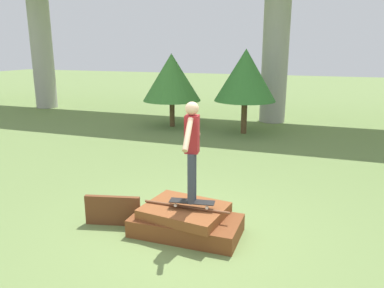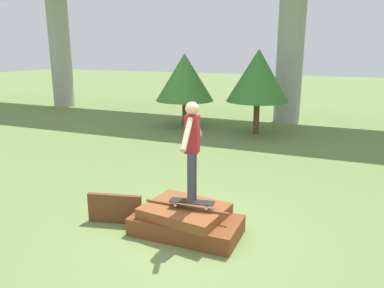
# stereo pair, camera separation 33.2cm
# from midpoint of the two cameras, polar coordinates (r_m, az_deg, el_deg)

# --- Properties ---
(ground_plane) EXTENTS (80.00, 80.00, 0.00)m
(ground_plane) POSITION_cam_midpoint_polar(r_m,az_deg,el_deg) (6.73, -2.35, -13.48)
(ground_plane) COLOR olive
(scrap_pile) EXTENTS (1.87, 1.23, 0.52)m
(scrap_pile) POSITION_cam_midpoint_polar(r_m,az_deg,el_deg) (6.64, -2.44, -11.63)
(scrap_pile) COLOR brown
(scrap_pile) RESTS_ON ground_plane
(scrap_plank_loose) EXTENTS (1.00, 0.32, 0.55)m
(scrap_plank_loose) POSITION_cam_midpoint_polar(r_m,az_deg,el_deg) (7.09, -13.34, -9.85)
(scrap_plank_loose) COLOR brown
(scrap_plank_loose) RESTS_ON ground_plane
(skateboard) EXTENTS (0.79, 0.32, 0.09)m
(skateboard) POSITION_cam_midpoint_polar(r_m,az_deg,el_deg) (6.45, -1.49, -8.84)
(skateboard) COLOR black
(skateboard) RESTS_ON scrap_pile
(skater) EXTENTS (0.26, 1.17, 1.71)m
(skater) POSITION_cam_midpoint_polar(r_m,az_deg,el_deg) (6.12, -1.55, -0.15)
(skater) COLOR #383D4C
(skater) RESTS_ON skateboard
(tree_behind_left) EXTENTS (2.34, 2.34, 2.94)m
(tree_behind_left) POSITION_cam_midpoint_polar(r_m,az_deg,el_deg) (15.22, -3.75, 10.09)
(tree_behind_left) COLOR brown
(tree_behind_left) RESTS_ON ground_plane
(tree_mid_back) EXTENTS (2.28, 2.28, 3.12)m
(tree_mid_back) POSITION_cam_midpoint_polar(r_m,az_deg,el_deg) (14.00, 7.47, 10.33)
(tree_mid_back) COLOR brown
(tree_mid_back) RESTS_ON ground_plane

